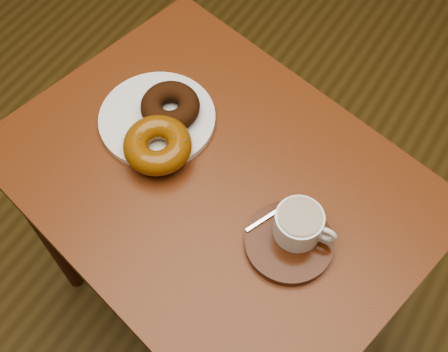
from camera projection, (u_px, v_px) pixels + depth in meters
The scene contains 8 objects.
ground at pixel (179, 293), 1.60m from camera, with size 6.00×6.00×0.00m, color #503C19.
cafe_table at pixel (215, 206), 1.08m from camera, with size 0.84×0.70×0.70m.
donut_plate at pixel (157, 119), 1.04m from camera, with size 0.22×0.22×0.01m, color silver.
donut_cinnamon at pixel (170, 106), 1.02m from camera, with size 0.11×0.11×0.04m, color black.
donut_caramel at pixel (158, 145), 0.98m from camera, with size 0.15×0.15×0.04m.
saucer at pixel (289, 242), 0.91m from camera, with size 0.15×0.15×0.02m, color #341407.
coffee_cup at pixel (299, 224), 0.89m from camera, with size 0.10×0.08×0.06m.
teaspoon at pixel (281, 208), 0.93m from camera, with size 0.04×0.09×0.01m.
Camera 1 is at (0.39, -0.37, 1.55)m, focal length 45.00 mm.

